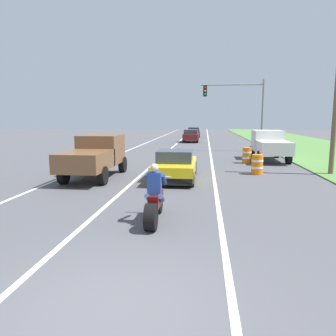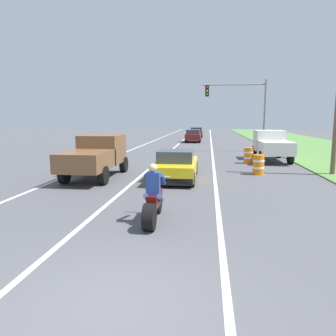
# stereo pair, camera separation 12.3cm
# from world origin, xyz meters

# --- Properties ---
(ground_plane) EXTENTS (160.00, 160.00, 0.00)m
(ground_plane) POSITION_xyz_m (0.00, 0.00, 0.00)
(ground_plane) COLOR #4C4C51
(lane_stripe_left_solid) EXTENTS (0.14, 120.00, 0.01)m
(lane_stripe_left_solid) POSITION_xyz_m (-5.40, 20.00, 0.00)
(lane_stripe_left_solid) COLOR white
(lane_stripe_left_solid) RESTS_ON ground
(lane_stripe_right_solid) EXTENTS (0.14, 120.00, 0.01)m
(lane_stripe_right_solid) POSITION_xyz_m (1.80, 20.00, 0.00)
(lane_stripe_right_solid) COLOR white
(lane_stripe_right_solid) RESTS_ON ground
(lane_stripe_centre_dashed) EXTENTS (0.14, 120.00, 0.01)m
(lane_stripe_centre_dashed) POSITION_xyz_m (-1.80, 20.00, 0.00)
(lane_stripe_centre_dashed) COLOR white
(lane_stripe_centre_dashed) RESTS_ON ground
(motorcycle_with_rider) EXTENTS (0.70, 2.21, 1.62)m
(motorcycle_with_rider) POSITION_xyz_m (0.03, 3.98, 0.59)
(motorcycle_with_rider) COLOR black
(motorcycle_with_rider) RESTS_ON ground
(sports_car_yellow) EXTENTS (1.84, 4.30, 1.37)m
(sports_car_yellow) POSITION_xyz_m (0.01, 10.28, 0.63)
(sports_car_yellow) COLOR yellow
(sports_car_yellow) RESTS_ON ground
(pickup_truck_left_lane_brown) EXTENTS (2.02, 4.80, 1.98)m
(pickup_truck_left_lane_brown) POSITION_xyz_m (-3.80, 10.32, 1.11)
(pickup_truck_left_lane_brown) COLOR brown
(pickup_truck_left_lane_brown) RESTS_ON ground
(pickup_truck_right_shoulder_white) EXTENTS (2.02, 4.80, 1.98)m
(pickup_truck_right_shoulder_white) POSITION_xyz_m (5.65, 17.80, 1.11)
(pickup_truck_right_shoulder_white) COLOR silver
(pickup_truck_right_shoulder_white) RESTS_ON ground
(traffic_light_mast_near) EXTENTS (5.33, 0.34, 6.00)m
(traffic_light_mast_near) POSITION_xyz_m (4.44, 23.85, 4.05)
(traffic_light_mast_near) COLOR gray
(traffic_light_mast_near) RESTS_ON ground
(construction_barrel_nearest) EXTENTS (0.58, 0.58, 1.00)m
(construction_barrel_nearest) POSITION_xyz_m (3.98, 12.14, 0.50)
(construction_barrel_nearest) COLOR orange
(construction_barrel_nearest) RESTS_ON ground
(construction_barrel_mid) EXTENTS (0.58, 0.58, 1.00)m
(construction_barrel_mid) POSITION_xyz_m (3.98, 16.23, 0.50)
(construction_barrel_mid) COLOR orange
(construction_barrel_mid) RESTS_ON ground
(distant_car_far_ahead) EXTENTS (1.80, 4.00, 1.50)m
(distant_car_far_ahead) POSITION_xyz_m (-0.33, 34.17, 0.77)
(distant_car_far_ahead) COLOR maroon
(distant_car_far_ahead) RESTS_ON ground
(distant_car_further_ahead) EXTENTS (1.80, 4.00, 1.50)m
(distant_car_further_ahead) POSITION_xyz_m (-0.33, 43.97, 0.77)
(distant_car_further_ahead) COLOR maroon
(distant_car_further_ahead) RESTS_ON ground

